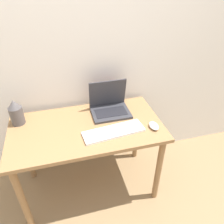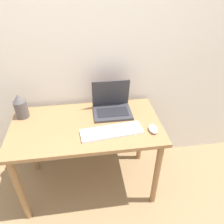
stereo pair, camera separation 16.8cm
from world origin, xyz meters
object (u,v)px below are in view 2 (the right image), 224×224
keyboard (112,132)px  mouse (153,129)px  laptop (112,105)px  vase (21,106)px

keyboard → mouse: mouse is taller
laptop → keyboard: laptop is taller
vase → mouse: bearing=-18.2°
keyboard → vase: size_ratio=2.27×
mouse → vase: 1.07m
vase → keyboard: bearing=-23.9°
keyboard → mouse: size_ratio=4.44×
laptop → mouse: size_ratio=2.94×
laptop → vase: size_ratio=1.50×
mouse → vase: size_ratio=0.51×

